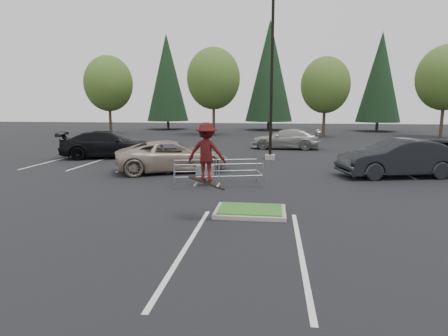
# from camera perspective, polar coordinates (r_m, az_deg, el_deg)

# --- Properties ---
(ground) EXTENTS (120.00, 120.00, 0.00)m
(ground) POSITION_cam_1_polar(r_m,az_deg,el_deg) (11.87, 4.03, -6.89)
(ground) COLOR black
(ground) RESTS_ON ground
(grass_median) EXTENTS (2.20, 1.60, 0.16)m
(grass_median) POSITION_cam_1_polar(r_m,az_deg,el_deg) (11.84, 4.03, -6.53)
(grass_median) COLOR gray
(grass_median) RESTS_ON ground
(stall_lines) EXTENTS (22.62, 17.60, 0.01)m
(stall_lines) POSITION_cam_1_polar(r_m,az_deg,el_deg) (17.82, 0.86, -1.29)
(stall_lines) COLOR silver
(stall_lines) RESTS_ON ground
(light_pole) EXTENTS (0.70, 0.60, 10.12)m
(light_pole) POSITION_cam_1_polar(r_m,az_deg,el_deg) (23.39, 7.25, 12.43)
(light_pole) COLOR gray
(light_pole) RESTS_ON ground
(decid_a) EXTENTS (5.44, 5.44, 8.91)m
(decid_a) POSITION_cam_1_polar(r_m,az_deg,el_deg) (45.46, -17.16, 11.95)
(decid_a) COLOR #38281C
(decid_a) RESTS_ON ground
(decid_b) EXTENTS (5.89, 5.89, 9.64)m
(decid_b) POSITION_cam_1_polar(r_m,az_deg,el_deg) (42.51, -1.61, 13.17)
(decid_b) COLOR #38281C
(decid_b) RESTS_ON ground
(decid_c) EXTENTS (5.12, 5.12, 8.38)m
(decid_c) POSITION_cam_1_polar(r_m,az_deg,el_deg) (41.58, 15.16, 11.84)
(decid_c) COLOR #38281C
(decid_c) RESTS_ON ground
(decid_d) EXTENTS (5.76, 5.76, 9.43)m
(decid_d) POSITION_cam_1_polar(r_m,az_deg,el_deg) (45.23, 30.67, 11.49)
(decid_d) COLOR #38281C
(decid_d) RESTS_ON ground
(conif_a) EXTENTS (5.72, 5.72, 13.00)m
(conif_a) POSITION_cam_1_polar(r_m,az_deg,el_deg) (53.54, -8.67, 13.45)
(conif_a) COLOR #38281C
(conif_a) RESTS_ON ground
(conif_b) EXTENTS (6.38, 6.38, 14.50)m
(conif_b) POSITION_cam_1_polar(r_m,az_deg,el_deg) (52.06, 6.94, 14.43)
(conif_b) COLOR #38281C
(conif_b) RESTS_ON ground
(conif_c) EXTENTS (5.50, 5.50, 12.50)m
(conif_c) POSITION_cam_1_polar(r_m,az_deg,el_deg) (52.70, 22.70, 12.63)
(conif_c) COLOR #38281C
(conif_c) RESTS_ON ground
(cart_corral) EXTENTS (3.87, 2.16, 1.04)m
(cart_corral) POSITION_cam_1_polar(r_m,az_deg,el_deg) (15.73, -2.49, -0.34)
(cart_corral) COLOR #909398
(cart_corral) RESTS_ON ground
(skateboarder) EXTENTS (1.13, 0.70, 1.92)m
(skateboarder) POSITION_cam_1_polar(r_m,az_deg,el_deg) (10.61, -2.66, 2.37)
(skateboarder) COLOR black
(skateboarder) RESTS_ON ground
(car_l_tan) EXTENTS (6.23, 4.62, 1.57)m
(car_l_tan) POSITION_cam_1_polar(r_m,az_deg,el_deg) (19.24, -8.14, 1.79)
(car_l_tan) COLOR gray
(car_l_tan) RESTS_ON ground
(car_l_black) EXTENTS (6.40, 4.16, 1.72)m
(car_l_black) POSITION_cam_1_polar(r_m,az_deg,el_deg) (25.35, -17.46, 3.47)
(car_l_black) COLOR black
(car_l_black) RESTS_ON ground
(car_r_charc) EXTENTS (5.71, 3.10, 1.78)m
(car_r_charc) POSITION_cam_1_polar(r_m,az_deg,el_deg) (19.43, 24.92, 1.38)
(car_r_charc) COLOR black
(car_r_charc) RESTS_ON ground
(car_r_black) EXTENTS (4.71, 3.12, 1.49)m
(car_r_black) POSITION_cam_1_polar(r_m,az_deg,el_deg) (24.78, 29.24, 2.29)
(car_r_black) COLOR black
(car_r_black) RESTS_ON ground
(car_far_silver) EXTENTS (5.39, 2.44, 1.53)m
(car_far_silver) POSITION_cam_1_polar(r_m,az_deg,el_deg) (29.49, 9.37, 4.39)
(car_far_silver) COLOR #9C9C97
(car_far_silver) RESTS_ON ground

